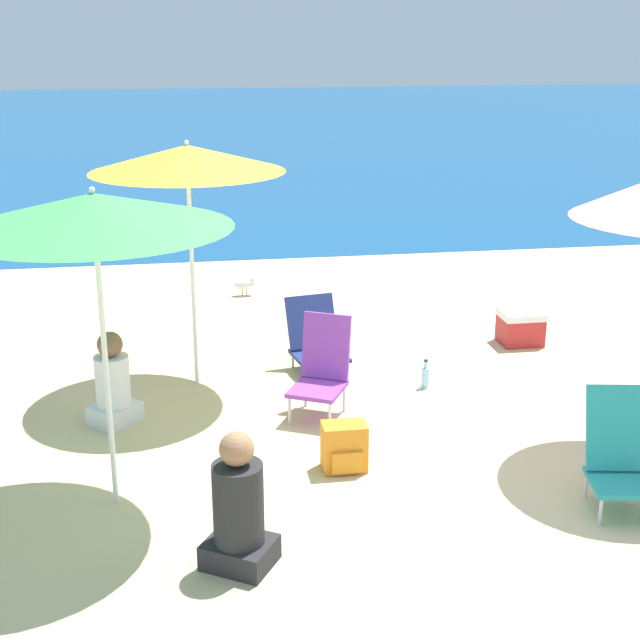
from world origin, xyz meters
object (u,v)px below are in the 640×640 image
object	(u,v)px
beach_chair_purple	(322,367)
person_seated_far	(239,511)
beach_chair_navy	(315,338)
seagull	(245,284)
beach_umbrella_yellow	(187,159)
water_bottle	(425,377)
cooler_box	(520,327)
beach_chair_teal	(618,452)
backpack_orange	(344,447)
beach_umbrella_green	(93,211)
person_seated_near	(113,385)

from	to	relation	value
beach_chair_purple	person_seated_far	distance (m)	2.33
beach_chair_navy	seagull	world-z (taller)	beach_chair_navy
beach_umbrella_yellow	seagull	size ratio (longest dim) A/B	8.23
beach_chair_navy	water_bottle	xyz separation A→B (m)	(0.91, -0.65, -0.20)
beach_chair_purple	cooler_box	size ratio (longest dim) A/B	1.96
beach_chair_teal	person_seated_far	bearing A→B (deg)	-162.14
person_seated_far	cooler_box	xyz separation A→B (m)	(3.17, 3.56, -0.19)
backpack_orange	beach_chair_purple	bearing A→B (deg)	89.71
beach_chair_purple	cooler_box	world-z (taller)	beach_chair_purple
beach_umbrella_green	beach_chair_navy	size ratio (longest dim) A/B	3.20
beach_chair_navy	water_bottle	bearing A→B (deg)	-46.32
beach_umbrella_green	person_seated_near	world-z (taller)	beach_umbrella_green
beach_chair_teal	backpack_orange	xyz separation A→B (m)	(-1.74, 0.77, -0.21)
person_seated_far	water_bottle	bearing A→B (deg)	-4.35
seagull	water_bottle	bearing A→B (deg)	-66.91
beach_chair_navy	person_seated_near	bearing A→B (deg)	-162.61
beach_chair_navy	backpack_orange	xyz separation A→B (m)	(-0.11, -2.09, -0.12)
person_seated_near	cooler_box	bearing A→B (deg)	62.19
backpack_orange	water_bottle	size ratio (longest dim) A/B	1.34
backpack_orange	cooler_box	bearing A→B (deg)	46.66
beach_umbrella_yellow	beach_chair_navy	world-z (taller)	beach_umbrella_yellow
beach_chair_teal	seagull	size ratio (longest dim) A/B	2.99
person_seated_near	seagull	size ratio (longest dim) A/B	2.94
beach_umbrella_yellow	person_seated_near	distance (m)	2.01
beach_chair_purple	beach_chair_navy	world-z (taller)	beach_chair_purple
beach_chair_navy	person_seated_near	world-z (taller)	person_seated_near
beach_chair_teal	person_seated_far	world-z (taller)	person_seated_far
beach_umbrella_yellow	cooler_box	world-z (taller)	beach_umbrella_yellow
person_seated_near	seagull	distance (m)	3.81
beach_umbrella_yellow	beach_chair_navy	xyz separation A→B (m)	(1.13, 0.22, -1.75)
beach_umbrella_yellow	person_seated_far	xyz separation A→B (m)	(0.17, -2.98, -1.69)
beach_umbrella_green	seagull	xyz separation A→B (m)	(1.28, 4.89, -1.89)
beach_chair_navy	cooler_box	xyz separation A→B (m)	(2.20, 0.36, -0.13)
beach_chair_navy	cooler_box	distance (m)	2.24
beach_umbrella_yellow	water_bottle	distance (m)	2.85
beach_umbrella_yellow	backpack_orange	xyz separation A→B (m)	(1.02, -1.87, -1.88)
person_seated_near	water_bottle	distance (m)	2.76
person_seated_far	cooler_box	distance (m)	4.77
beach_umbrella_green	water_bottle	world-z (taller)	beach_umbrella_green
beach_chair_navy	water_bottle	size ratio (longest dim) A/B	2.53
water_bottle	cooler_box	bearing A→B (deg)	37.98
seagull	beach_chair_purple	bearing A→B (deg)	-84.28
beach_umbrella_yellow	beach_umbrella_green	xyz separation A→B (m)	(-0.62, -2.09, -0.03)
cooler_box	seagull	distance (m)	3.47
beach_umbrella_green	seagull	distance (m)	5.39
beach_umbrella_green	water_bottle	xyz separation A→B (m)	(2.66, 1.66, -1.92)
beach_umbrella_yellow	person_seated_far	distance (m)	3.43
water_bottle	seagull	bearing A→B (deg)	113.09
beach_umbrella_green	backpack_orange	bearing A→B (deg)	7.68
beach_umbrella_green	cooler_box	xyz separation A→B (m)	(3.95, 2.67, -1.85)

